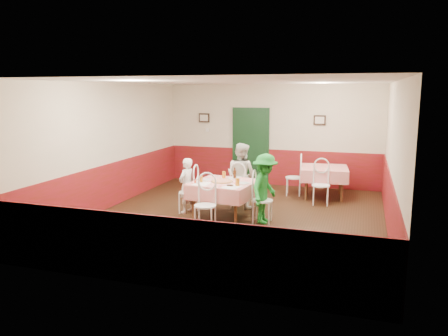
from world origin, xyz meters
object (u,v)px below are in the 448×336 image
(glass_a, at_px, (201,179))
(chair_second_a, at_px, (294,178))
(chair_near, at_px, (205,206))
(diner_far, at_px, (241,175))
(main_table, at_px, (224,200))
(chair_far, at_px, (240,188))
(pizza, at_px, (222,181))
(chair_second_b, at_px, (321,185))
(beer_bottle, at_px, (235,174))
(glass_c, at_px, (224,175))
(diner_right, at_px, (265,189))
(wallet, at_px, (230,185))
(second_table, at_px, (324,182))
(chair_right, at_px, (262,201))
(glass_b, at_px, (237,182))
(chair_left, at_px, (189,192))
(diner_left, at_px, (186,185))

(glass_a, bearing_deg, chair_second_a, 60.36)
(chair_near, xyz_separation_m, diner_far, (0.22, 1.74, 0.29))
(main_table, height_order, chair_far, chair_far)
(chair_far, bearing_deg, pizza, 81.85)
(chair_second_b, relative_size, beer_bottle, 4.06)
(pizza, height_order, glass_c, glass_c)
(chair_far, distance_m, chair_second_a, 1.88)
(diner_right, bearing_deg, main_table, 91.30)
(wallet, bearing_deg, second_table, 67.77)
(glass_a, relative_size, diner_far, 0.09)
(wallet, xyz_separation_m, diner_far, (-0.12, 1.24, -0.03))
(main_table, relative_size, chair_far, 1.36)
(main_table, distance_m, pizza, 0.40)
(chair_right, distance_m, glass_c, 1.15)
(pizza, height_order, glass_b, glass_b)
(beer_bottle, bearing_deg, chair_right, -32.98)
(wallet, bearing_deg, glass_b, 30.93)
(chair_right, height_order, glass_c, same)
(chair_near, bearing_deg, chair_left, 121.70)
(chair_right, height_order, chair_second_b, same)
(chair_second_b, distance_m, diner_left, 3.15)
(diner_far, bearing_deg, glass_b, 120.85)
(chair_near, xyz_separation_m, diner_left, (-0.79, 0.96, 0.15))
(chair_second_a, distance_m, diner_far, 1.85)
(main_table, relative_size, pizza, 2.89)
(glass_a, xyz_separation_m, diner_left, (-0.46, 0.30, -0.23))
(chair_near, distance_m, wallet, 0.68)
(main_table, xyz_separation_m, glass_a, (-0.44, -0.19, 0.45))
(chair_left, relative_size, diner_far, 0.61)
(glass_c, height_order, diner_left, diner_left)
(chair_left, relative_size, diner_right, 0.64)
(glass_a, height_order, diner_right, diner_right)
(pizza, bearing_deg, glass_b, -32.48)
(diner_left, relative_size, diner_right, 0.85)
(chair_second_b, bearing_deg, pizza, -142.88)
(chair_right, bearing_deg, wallet, 108.53)
(chair_right, bearing_deg, chair_left, 79.56)
(glass_b, bearing_deg, glass_c, 126.64)
(diner_far, xyz_separation_m, diner_right, (0.78, -1.01, -0.04))
(chair_right, height_order, diner_right, diner_right)
(chair_second_a, xyz_separation_m, glass_a, (-1.51, -2.65, 0.37))
(glass_b, height_order, diner_left, diner_left)
(pizza, xyz_separation_m, diner_left, (-0.86, 0.14, -0.18))
(chair_second_a, xyz_separation_m, diner_far, (-0.96, -1.56, 0.29))
(glass_b, bearing_deg, chair_second_b, 54.06)
(chair_near, bearing_deg, pizza, 78.73)
(chair_far, relative_size, glass_c, 6.42)
(glass_b, bearing_deg, chair_far, 103.32)
(pizza, bearing_deg, diner_far, 81.02)
(diner_far, bearing_deg, chair_left, 57.80)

